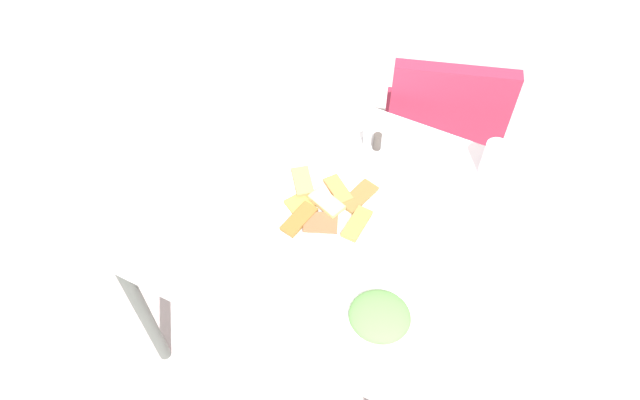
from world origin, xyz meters
The scene contains 11 objects.
ground_plane centered at (0.00, 0.00, 0.00)m, with size 6.00×6.00×0.00m, color #BCAEAF.
dining_table centered at (0.00, 0.00, 0.68)m, with size 1.02×0.88×0.77m.
dining_chair centered at (0.17, 0.68, 0.51)m, with size 0.53×0.53×0.91m.
pide_platter centered at (0.04, 0.00, 0.78)m, with size 0.30×0.30×0.04m.
salad_plate_greens centered at (0.31, -0.25, 0.79)m, with size 0.24×0.24×0.05m.
soda_can centered at (0.41, 0.34, 0.83)m, with size 0.07×0.07×0.12m, color silver.
drinking_glass centered at (-0.30, 0.34, 0.83)m, with size 0.07×0.07×0.11m, color silver.
paper_napkin centered at (-0.18, -0.24, 0.77)m, with size 0.16×0.16×0.00m, color white.
fork centered at (-0.18, -0.26, 0.78)m, with size 0.17×0.02×0.01m, color silver.
spoon centered at (-0.18, -0.22, 0.78)m, with size 0.16×0.02×0.01m, color silver.
condiment_caddy centered at (0.06, 0.27, 0.79)m, with size 0.11×0.11×0.07m.
Camera 1 is at (0.47, -0.90, 2.14)m, focal length 33.37 mm.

